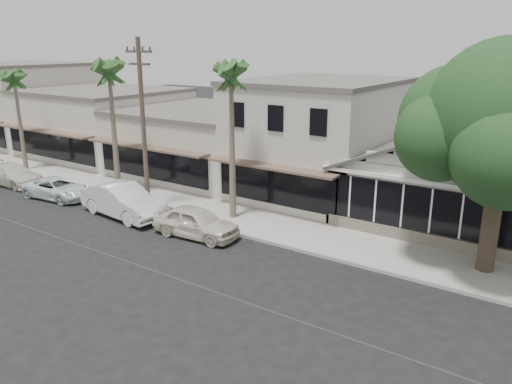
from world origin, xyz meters
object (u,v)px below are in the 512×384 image
Objects in this scene: car_2 at (58,188)px; shade_tree at (504,122)px; car_0 at (196,222)px; car_3 at (12,174)px; car_1 at (123,201)px; utility_pole at (143,122)px.

car_2 is 0.48× the size of shade_tree.
shade_tree reaches higher than car_2.
car_2 is at bearing 85.29° from car_0.
shade_tree is (27.43, 3.58, 5.25)m from car_3.
car_1 is 1.21× the size of car_2.
shade_tree reaches higher than car_0.
car_3 reaches higher than car_2.
car_2 is at bearing -94.76° from car_3.
utility_pole is 4.19m from car_1.
car_3 is (-10.59, 0.13, -0.18)m from car_1.
car_1 is 1.12× the size of car_3.
utility_pole is at bearing -82.93° from car_2.
utility_pole is at bearing -8.79° from car_1.
car_2 is 0.93× the size of car_3.
car_2 is (-10.59, 0.02, -0.12)m from car_0.
car_1 is at bearing -93.88° from car_3.
car_0 reaches higher than car_3.
car_0 reaches higher than car_2.
car_0 is 0.91× the size of car_3.
car_1 is 0.58× the size of shade_tree.
car_0 is 0.47× the size of shade_tree.
car_3 is 28.16m from shade_tree.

